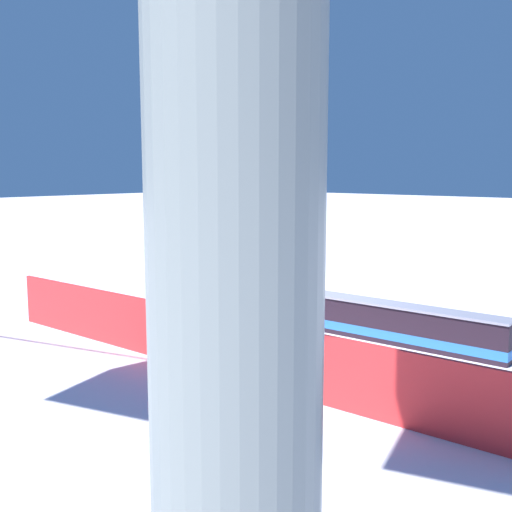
# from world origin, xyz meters

# --- Properties ---
(ground_plane) EXTENTS (120.00, 120.00, 0.00)m
(ground_plane) POSITION_xyz_m (0.00, 0.00, 0.00)
(ground_plane) COLOR white
(grind_box) EXTENTS (6.90, 0.71, 0.70)m
(grind_box) POSITION_xyz_m (0.00, 0.00, 0.32)
(grind_box) COLOR black
(grind_box) RESTS_ON ground_plane
(snowboarder) EXTENTS (1.59, 0.42, 1.50)m
(snowboarder) POSITION_xyz_m (1.93, 0.06, 1.52)
(snowboarder) COLOR #379458
(snowboarder) RESTS_ON grind_box
(safety_fence) EXTENTS (9.84, 0.38, 0.94)m
(safety_fence) POSITION_xyz_m (0.00, 3.26, 0.47)
(safety_fence) COLOR red
(safety_fence) RESTS_ON ground_plane
(trail_marker) EXTENTS (0.40, 0.10, 2.10)m
(trail_marker) POSITION_xyz_m (4.23, 0.45, 1.12)
(trail_marker) COLOR #262628
(trail_marker) RESTS_ON ground_plane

